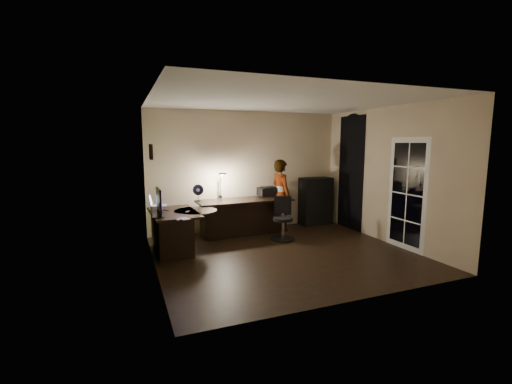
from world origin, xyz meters
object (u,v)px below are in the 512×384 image
object	(u,v)px
desk_left	(175,232)
desk_right	(245,217)
monitor	(158,207)
office_chair	(283,219)
cabinet	(316,201)
person	(281,195)

from	to	relation	value
desk_left	desk_right	bearing A→B (deg)	19.22
desk_right	monitor	xyz separation A→B (m)	(-1.92, -1.02, 0.54)
desk_left	office_chair	world-z (taller)	office_chair
desk_left	desk_right	xyz separation A→B (m)	(1.60, 0.64, 0.01)
cabinet	person	distance (m)	1.06
cabinet	monitor	bearing A→B (deg)	-162.79
cabinet	office_chair	distance (m)	1.64
cabinet	desk_left	bearing A→B (deg)	-166.91
desk_right	person	distance (m)	1.01
desk_left	desk_right	size ratio (longest dim) A/B	0.63
desk_right	cabinet	size ratio (longest dim) A/B	1.79
monitor	person	distance (m)	3.05
desk_right	person	bearing A→B (deg)	4.81
desk_left	cabinet	bearing A→B (deg)	11.69
monitor	desk_right	bearing A→B (deg)	27.42
monitor	person	size ratio (longest dim) A/B	0.34
desk_left	cabinet	world-z (taller)	cabinet
person	monitor	bearing A→B (deg)	103.81
cabinet	monitor	distance (m)	4.07
cabinet	person	size ratio (longest dim) A/B	0.71
desk_left	office_chair	bearing A→B (deg)	-3.46
desk_left	cabinet	size ratio (longest dim) A/B	1.12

